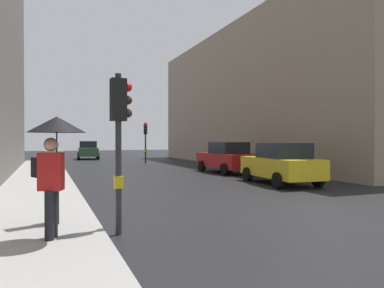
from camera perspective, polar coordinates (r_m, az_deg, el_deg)
ground_plane at (r=10.36m, az=19.69°, el=-9.91°), size 120.00×120.00×0.00m
sidewalk_kerb at (r=13.78m, az=-22.65°, el=-6.95°), size 2.63×40.00×0.16m
building_facade_right at (r=31.13m, az=14.97°, el=6.65°), size 12.00×27.29×10.31m
traffic_light_near_left at (r=7.51m, az=-11.08°, el=3.08°), size 0.44×0.26×3.21m
traffic_light_far_median at (r=29.84m, az=-7.17°, el=1.35°), size 0.25×0.43×3.27m
car_green_estate at (r=37.73m, az=-15.70°, el=-0.91°), size 2.27×4.33×1.76m
car_yellow_taxi at (r=16.24m, az=13.57°, el=-2.95°), size 2.27×4.33×1.76m
car_red_sedan at (r=21.29m, az=5.39°, el=-2.08°), size 2.23×4.30×1.76m
pedestrian_with_umbrella at (r=6.89m, az=-20.34°, el=0.18°), size 1.00×1.00×2.14m
pedestrian_with_black_backpack at (r=8.19m, az=-20.90°, el=-4.51°), size 0.66×0.46×1.77m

